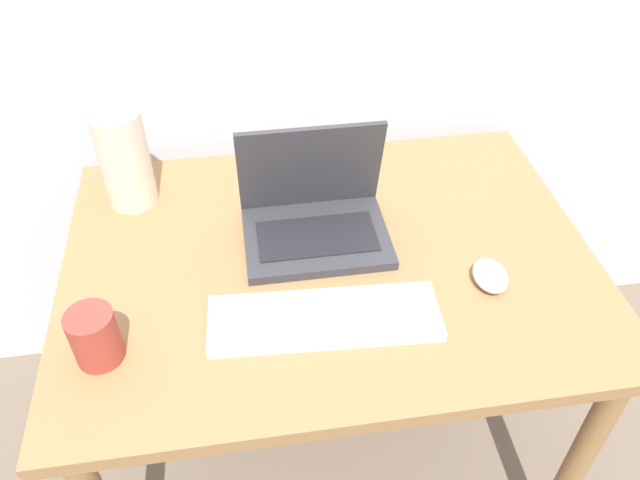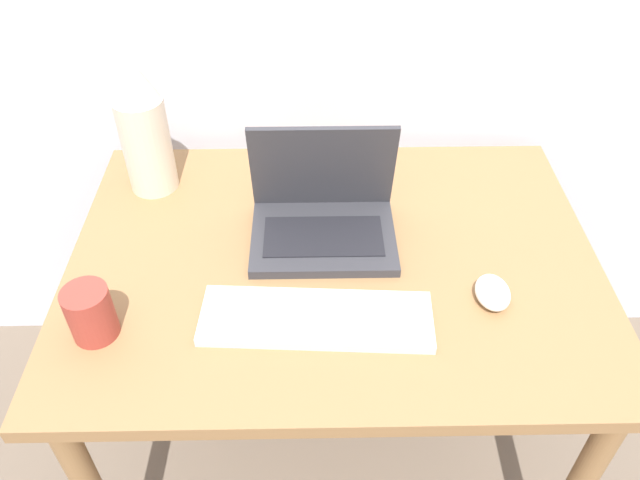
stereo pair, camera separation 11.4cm
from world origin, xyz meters
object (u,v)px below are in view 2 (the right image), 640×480
(mouse, at_px, (493,292))
(vase, at_px, (143,127))
(mug, at_px, (90,313))
(laptop, at_px, (323,212))
(keyboard, at_px, (316,318))

(mouse, height_order, vase, vase)
(mug, bearing_deg, vase, 86.56)
(vase, distance_m, mug, 0.45)
(laptop, height_order, keyboard, laptop)
(vase, bearing_deg, mouse, -28.06)
(keyboard, height_order, vase, vase)
(laptop, distance_m, mouse, 0.37)
(laptop, height_order, vase, vase)
(keyboard, distance_m, mug, 0.39)
(keyboard, relative_size, vase, 1.35)
(laptop, relative_size, mug, 2.86)
(mouse, xyz_separation_m, mug, (-0.72, -0.07, 0.03))
(mouse, relative_size, mug, 0.86)
(vase, xyz_separation_m, mug, (-0.03, -0.43, -0.10))
(mouse, bearing_deg, keyboard, -171.57)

